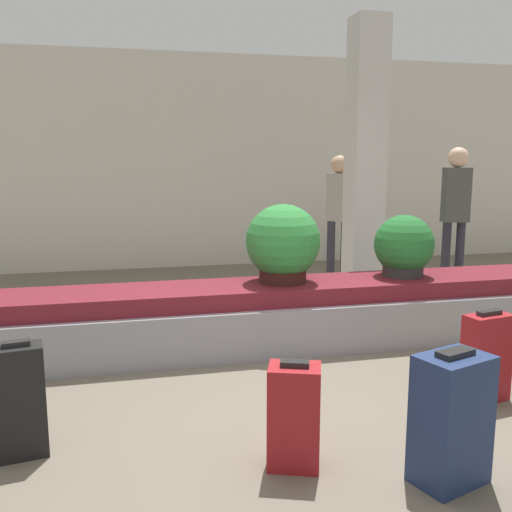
% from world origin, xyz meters
% --- Properties ---
extents(ground_plane, '(18.00, 18.00, 0.00)m').
position_xyz_m(ground_plane, '(0.00, 0.00, 0.00)').
color(ground_plane, '#6B6051').
extents(back_wall, '(18.00, 0.06, 3.20)m').
position_xyz_m(back_wall, '(0.00, 5.34, 1.60)').
color(back_wall, beige).
rests_on(back_wall, ground_plane).
extents(carousel, '(7.62, 0.81, 0.57)m').
position_xyz_m(carousel, '(0.00, 1.36, 0.27)').
color(carousel, gray).
rests_on(carousel, ground_plane).
extents(pillar, '(0.37, 0.37, 3.20)m').
position_xyz_m(pillar, '(1.60, 2.72, 1.60)').
color(pillar, silver).
rests_on(pillar, ground_plane).
extents(suitcase_0, '(0.35, 0.22, 0.64)m').
position_xyz_m(suitcase_0, '(1.28, -0.11, 0.31)').
color(suitcase_0, maroon).
rests_on(suitcase_0, ground_plane).
extents(suitcase_1, '(0.30, 0.23, 0.67)m').
position_xyz_m(suitcase_1, '(-1.71, -0.17, 0.32)').
color(suitcase_1, black).
rests_on(suitcase_1, ground_plane).
extents(suitcase_2, '(0.43, 0.36, 0.71)m').
position_xyz_m(suitcase_2, '(0.48, -0.97, 0.34)').
color(suitcase_2, navy).
rests_on(suitcase_2, ground_plane).
extents(suitcase_3, '(0.33, 0.29, 0.60)m').
position_xyz_m(suitcase_3, '(-0.26, -0.63, 0.29)').
color(suitcase_3, maroon).
rests_on(suitcase_3, ground_plane).
extents(potted_plant_0, '(0.55, 0.55, 0.57)m').
position_xyz_m(potted_plant_0, '(1.43, 1.40, 0.84)').
color(potted_plant_0, '#2D2D2D').
rests_on(potted_plant_0, carousel).
extents(potted_plant_1, '(0.66, 0.66, 0.69)m').
position_xyz_m(potted_plant_1, '(0.25, 1.40, 0.91)').
color(potted_plant_1, '#381914').
rests_on(potted_plant_1, carousel).
extents(traveler_0, '(0.37, 0.31, 1.70)m').
position_xyz_m(traveler_0, '(1.74, 3.88, 1.02)').
color(traveler_0, '#282833').
rests_on(traveler_0, ground_plane).
extents(traveler_1, '(0.34, 0.25, 1.79)m').
position_xyz_m(traveler_1, '(2.98, 3.04, 1.09)').
color(traveler_1, '#282833').
rests_on(traveler_1, ground_plane).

